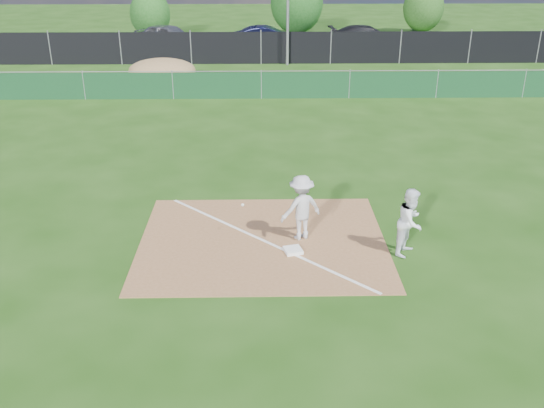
{
  "coord_description": "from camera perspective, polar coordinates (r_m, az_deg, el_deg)",
  "views": [
    {
      "loc": [
        -0.02,
        -12.2,
        6.94
      ],
      "look_at": [
        0.23,
        1.0,
        1.0
      ],
      "focal_mm": 40.0,
      "sensor_mm": 36.0,
      "label": 1
    }
  ],
  "objects": [
    {
      "name": "green_fence",
      "position": [
        27.93,
        -1.01,
        11.09
      ],
      "size": [
        44.0,
        0.05,
        1.2
      ],
      "primitive_type": "cube",
      "color": "#0E361B",
      "rests_on": "ground"
    },
    {
      "name": "play_at_first",
      "position": [
        14.69,
        2.76,
        -0.33
      ],
      "size": [
        2.08,
        1.01,
        1.64
      ],
      "color": "silver",
      "rests_on": "infield_dirt"
    },
    {
      "name": "tree_left",
      "position": [
        45.23,
        -11.41,
        17.12
      ],
      "size": [
        2.81,
        2.81,
        3.33
      ],
      "color": "#382316",
      "rests_on": "ground"
    },
    {
      "name": "tree_right",
      "position": [
        48.44,
        14.07,
        17.45
      ],
      "size": [
        2.97,
        2.97,
        3.52
      ],
      "color": "#382316",
      "rests_on": "ground"
    },
    {
      "name": "car_mid",
      "position": [
        40.26,
        -0.45,
        15.35
      ],
      "size": [
        4.47,
        1.64,
        1.46
      ],
      "primitive_type": "imported",
      "rotation": [
        0.0,
        0.0,
        1.59
      ],
      "color": "black",
      "rests_on": "parking_lot"
    },
    {
      "name": "car_left",
      "position": [
        41.04,
        -9.7,
        15.27
      ],
      "size": [
        4.96,
        3.62,
        1.57
      ],
      "primitive_type": "imported",
      "rotation": [
        0.0,
        0.0,
        1.14
      ],
      "color": "#96989D",
      "rests_on": "parking_lot"
    },
    {
      "name": "runner",
      "position": [
        14.39,
        12.92,
        -1.63
      ],
      "size": [
        0.95,
        1.0,
        1.63
      ],
      "primitive_type": "imported",
      "rotation": [
        0.0,
        0.0,
        0.99
      ],
      "color": "white",
      "rests_on": "ground"
    },
    {
      "name": "parking_lot",
      "position": [
        40.8,
        -1.05,
        14.42
      ],
      "size": [
        46.0,
        9.0,
        0.01
      ],
      "primitive_type": "cube",
      "color": "black",
      "rests_on": "ground"
    },
    {
      "name": "dirt_mound",
      "position": [
        31.75,
        -10.3,
        12.29
      ],
      "size": [
        3.38,
        2.6,
        1.17
      ],
      "primitive_type": "ellipsoid",
      "color": "olive",
      "rests_on": "ground"
    },
    {
      "name": "tree_mid",
      "position": [
        45.92,
        2.35,
        18.4
      ],
      "size": [
        3.77,
        3.77,
        4.47
      ],
      "color": "#382316",
      "rests_on": "ground"
    },
    {
      "name": "infield_dirt",
      "position": [
        14.91,
        -0.87,
        -3.48
      ],
      "size": [
        6.0,
        5.0,
        0.02
      ],
      "primitive_type": "cube",
      "color": "brown",
      "rests_on": "ground"
    },
    {
      "name": "first_base",
      "position": [
        14.38,
        1.99,
        -4.38
      ],
      "size": [
        0.49,
        0.49,
        0.08
      ],
      "primitive_type": "cube",
      "rotation": [
        0.0,
        0.0,
        0.26
      ],
      "color": "white",
      "rests_on": "infield_dirt"
    },
    {
      "name": "ground",
      "position": [
        23.26,
        -0.97,
        6.85
      ],
      "size": [
        90.0,
        90.0,
        0.0
      ],
      "primitive_type": "plane",
      "color": "#1B410E",
      "rests_on": "ground"
    },
    {
      "name": "foul_line",
      "position": [
        14.9,
        -0.87,
        -3.43
      ],
      "size": [
        5.01,
        5.01,
        0.01
      ],
      "primitive_type": "cube",
      "rotation": [
        0.0,
        0.0,
        0.79
      ],
      "color": "white",
      "rests_on": "infield_dirt"
    },
    {
      "name": "car_right",
      "position": [
        41.3,
        8.9,
        15.28
      ],
      "size": [
        5.04,
        2.3,
        1.43
      ],
      "primitive_type": "imported",
      "rotation": [
        0.0,
        0.0,
        1.63
      ],
      "color": "black",
      "rests_on": "parking_lot"
    },
    {
      "name": "black_fence",
      "position": [
        35.72,
        -1.04,
        14.47
      ],
      "size": [
        46.0,
        0.04,
        1.8
      ],
      "primitive_type": "cube",
      "color": "black",
      "rests_on": "ground"
    }
  ]
}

